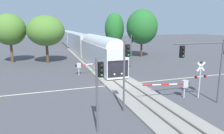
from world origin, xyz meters
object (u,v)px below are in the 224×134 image
at_px(traffic_signal_far_side, 132,46).
at_px(oak_far_right, 142,27).
at_px(pine_left_background, 9,30).
at_px(crossing_gate_near, 180,85).
at_px(traffic_signal_near_left, 99,83).
at_px(traffic_signal_median, 126,65).
at_px(crossing_gate_far, 83,65).
at_px(commuter_train, 78,42).
at_px(crossing_signal_mast, 200,76).
at_px(traffic_signal_near_right, 209,56).
at_px(elm_centre_background, 114,29).
at_px(oak_behind_train, 46,31).

relative_size(traffic_signal_far_side, oak_far_right, 0.52).
height_order(oak_far_right, pine_left_background, oak_far_right).
distance_m(crossing_gate_near, traffic_signal_near_left, 10.25).
relative_size(traffic_signal_median, traffic_signal_near_left, 1.16).
relative_size(crossing_gate_far, traffic_signal_near_left, 1.14).
relative_size(commuter_train, traffic_signal_median, 10.87).
distance_m(traffic_signal_median, pine_left_background, 30.72).
bearing_deg(traffic_signal_far_side, traffic_signal_median, -115.82).
xyz_separation_m(crossing_signal_mast, crossing_gate_far, (-9.12, 13.28, -0.90)).
height_order(crossing_signal_mast, traffic_signal_near_left, traffic_signal_near_left).
height_order(traffic_signal_median, oak_far_right, oak_far_right).
bearing_deg(commuter_train, traffic_signal_near_right, -83.20).
distance_m(crossing_signal_mast, elm_centre_background, 30.61).
xyz_separation_m(traffic_signal_median, elm_centre_background, (9.90, 30.90, 2.31)).
bearing_deg(crossing_signal_mast, crossing_gate_near, 164.07).
relative_size(traffic_signal_median, traffic_signal_near_right, 1.01).
bearing_deg(traffic_signal_near_left, crossing_gate_far, 82.91).
distance_m(oak_behind_train, pine_left_background, 7.03).
bearing_deg(crossing_gate_near, crossing_signal_mast, -15.93).
bearing_deg(traffic_signal_median, traffic_signal_near_left, -138.51).
distance_m(traffic_signal_near_right, elm_centre_background, 32.11).
xyz_separation_m(commuter_train, traffic_signal_median, (-2.65, -39.26, 1.26)).
distance_m(traffic_signal_median, oak_behind_train, 26.17).
bearing_deg(crossing_gate_near, pine_left_background, 124.31).
relative_size(commuter_train, elm_centre_background, 6.51).
bearing_deg(crossing_gate_far, crossing_gate_near, -60.32).
bearing_deg(oak_far_right, elm_centre_background, 140.18).
xyz_separation_m(traffic_signal_near_right, pine_left_background, (-19.55, 29.22, 1.82)).
distance_m(traffic_signal_median, traffic_signal_near_right, 7.55).
height_order(traffic_signal_near_right, pine_left_background, pine_left_background).
bearing_deg(crossing_gate_far, traffic_signal_near_left, -97.09).
height_order(traffic_signal_near_left, elm_centre_background, elm_centre_background).
xyz_separation_m(traffic_signal_near_left, traffic_signal_far_side, (11.01, 19.25, 0.27)).
height_order(traffic_signal_near_left, traffic_signal_near_right, traffic_signal_near_right).
distance_m(commuter_train, pine_left_background, 18.81).
relative_size(crossing_gate_near, oak_far_right, 0.49).
xyz_separation_m(crossing_gate_near, crossing_signal_mast, (1.86, -0.53, 0.90)).
relative_size(crossing_gate_far, pine_left_background, 0.63).
relative_size(oak_far_right, pine_left_background, 1.14).
bearing_deg(commuter_train, elm_centre_background, -49.10).
height_order(crossing_signal_mast, oak_far_right, oak_far_right).
xyz_separation_m(crossing_gate_far, traffic_signal_near_right, (8.37, -14.94, 3.09)).
height_order(crossing_gate_near, traffic_signal_near_right, traffic_signal_near_right).
distance_m(crossing_signal_mast, pine_left_background, 34.46).
xyz_separation_m(crossing_gate_far, elm_centre_background, (10.81, 17.02, 4.89)).
bearing_deg(oak_behind_train, traffic_signal_near_left, -84.65).
xyz_separation_m(crossing_gate_far, oak_behind_train, (-4.68, 11.60, 4.68)).
relative_size(crossing_gate_far, oak_far_right, 0.56).
height_order(traffic_signal_near_right, traffic_signal_far_side, traffic_signal_near_right).
bearing_deg(traffic_signal_far_side, crossing_gate_far, -162.88).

